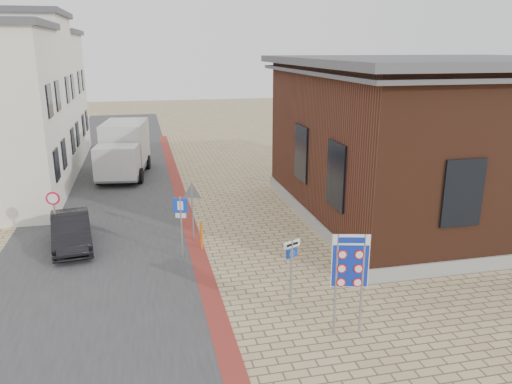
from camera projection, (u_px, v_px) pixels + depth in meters
name	position (u px, v px, depth m)	size (l,w,h in m)	color
ground	(287.00, 310.00, 14.21)	(120.00, 120.00, 0.00)	tan
road_strip	(111.00, 185.00, 27.05)	(7.00, 60.00, 0.02)	#38383A
curb_strip	(184.00, 208.00, 23.13)	(0.60, 40.00, 0.02)	maroon
brick_building	(441.00, 136.00, 21.73)	(13.00, 13.00, 6.80)	gray
townhouse_mid	(3.00, 97.00, 27.39)	(7.40, 6.40, 9.10)	white
townhouse_far	(27.00, 95.00, 33.12)	(7.40, 6.40, 8.30)	white
bike_rack	(344.00, 262.00, 16.77)	(0.08, 1.80, 0.60)	slate
sedan	(71.00, 231.00, 18.57)	(1.34, 3.86, 1.27)	black
box_truck	(124.00, 149.00, 28.68)	(3.08, 6.03, 3.02)	slate
border_sign	(350.00, 263.00, 12.51)	(0.93, 0.27, 2.76)	gray
essen_sign	(291.00, 261.00, 14.13)	(0.54, 0.27, 2.12)	gray
parking_sign	(181.00, 217.00, 17.26)	(0.49, 0.19, 2.29)	gray
yield_sign	(192.00, 198.00, 18.91)	(0.78, 0.31, 2.25)	gray
speed_sign	(54.00, 211.00, 18.42)	(0.50, 0.07, 2.12)	gray
bollard	(202.00, 235.00, 18.35)	(0.10, 0.10, 1.08)	orange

